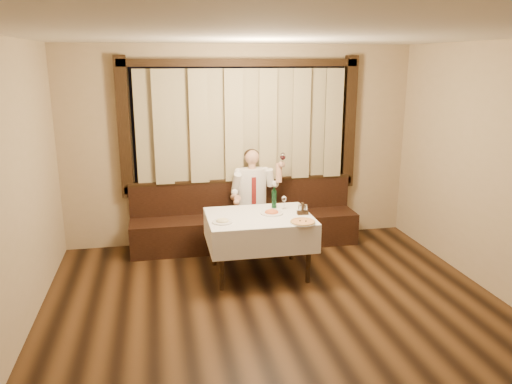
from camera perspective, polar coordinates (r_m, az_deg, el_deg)
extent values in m
cube|color=black|center=(4.88, 4.61, -17.29)|extent=(5.00, 6.00, 0.01)
cube|color=silver|center=(4.14, 5.45, 17.75)|extent=(5.00, 6.00, 0.01)
cube|color=tan|center=(7.16, -1.74, 5.32)|extent=(5.00, 0.01, 2.80)
cube|color=black|center=(7.09, -1.73, 7.68)|extent=(3.00, 0.02, 1.60)
cube|color=orange|center=(7.05, -7.34, 5.05)|extent=(0.50, 0.01, 0.40)
cube|color=black|center=(7.21, -1.63, 0.93)|extent=(3.30, 0.12, 0.10)
cube|color=black|center=(7.00, -1.73, 14.56)|extent=(3.30, 0.12, 0.10)
cube|color=black|center=(6.97, -14.86, 7.07)|extent=(0.16, 0.12, 1.90)
cube|color=black|center=(7.49, 10.59, 7.82)|extent=(0.16, 0.12, 1.90)
cube|color=#988A61|center=(7.00, -1.60, 7.58)|extent=(2.90, 0.08, 1.55)
cube|color=black|center=(7.15, -1.24, -4.44)|extent=(3.20, 0.60, 0.45)
cube|color=black|center=(7.24, -1.59, -0.45)|extent=(3.20, 0.12, 0.45)
cube|color=black|center=(7.18, -1.61, 1.43)|extent=(3.20, 0.14, 0.04)
cylinder|color=black|center=(5.78, -3.98, -7.89)|extent=(0.06, 0.06, 0.71)
cylinder|color=black|center=(5.99, 6.01, -7.11)|extent=(0.06, 0.06, 0.71)
cylinder|color=black|center=(6.46, -4.84, -5.39)|extent=(0.06, 0.06, 0.71)
cylinder|color=black|center=(6.65, 4.12, -4.78)|extent=(0.06, 0.06, 0.71)
cube|color=black|center=(6.07, 0.37, -2.94)|extent=(1.20, 0.90, 0.04)
cube|color=white|center=(6.06, 0.37, -2.73)|extent=(1.26, 0.96, 0.01)
cube|color=white|center=(5.68, 1.36, -5.85)|extent=(1.26, 0.01, 0.35)
cube|color=white|center=(6.57, -0.48, -2.94)|extent=(1.26, 0.01, 0.35)
cube|color=white|center=(6.03, -5.52, -4.66)|extent=(0.01, 0.96, 0.35)
cube|color=white|center=(6.27, 6.03, -3.90)|extent=(0.01, 0.96, 0.35)
cylinder|color=white|center=(5.82, 5.36, -3.50)|extent=(0.30, 0.30, 0.01)
cylinder|color=#D35A1F|center=(5.81, 5.36, -3.41)|extent=(0.28, 0.28, 0.01)
torus|color=tan|center=(5.81, 5.37, -3.38)|extent=(0.29, 0.29, 0.02)
sphere|color=black|center=(5.82, 5.06, -3.29)|extent=(0.02, 0.02, 0.02)
sphere|color=black|center=(5.81, 5.73, -3.33)|extent=(0.02, 0.02, 0.02)
cylinder|color=white|center=(6.13, 1.80, -2.43)|extent=(0.28, 0.28, 0.02)
ellipsoid|color=#C6401F|center=(6.12, 1.81, -2.00)|extent=(0.17, 0.17, 0.08)
cylinder|color=white|center=(5.82, -3.85, -3.42)|extent=(0.24, 0.24, 0.01)
ellipsoid|color=beige|center=(5.81, -3.86, -3.03)|extent=(0.15, 0.15, 0.07)
cylinder|color=#0D3D1C|center=(6.35, 2.09, -0.82)|extent=(0.06, 0.06, 0.23)
cylinder|color=#0D3D1C|center=(6.31, 2.10, 0.35)|extent=(0.02, 0.02, 0.05)
cylinder|color=silver|center=(6.30, 2.10, 0.62)|extent=(0.03, 0.03, 0.01)
cylinder|color=white|center=(6.34, 3.21, -1.92)|extent=(0.06, 0.06, 0.01)
cylinder|color=white|center=(6.33, 3.22, -1.50)|extent=(0.01, 0.01, 0.09)
ellipsoid|color=white|center=(6.30, 3.23, -0.77)|extent=(0.06, 0.06, 0.08)
cube|color=black|center=(6.13, 5.34, -2.36)|extent=(0.14, 0.07, 0.04)
cube|color=black|center=(6.11, 5.36, -1.71)|extent=(0.02, 0.07, 0.10)
cylinder|color=white|center=(6.11, 5.00, -1.93)|extent=(0.04, 0.04, 0.08)
cylinder|color=silver|center=(6.09, 5.01, -1.53)|extent=(0.04, 0.04, 0.01)
cylinder|color=white|center=(6.12, 5.71, -1.89)|extent=(0.04, 0.04, 0.08)
cylinder|color=silver|center=(6.11, 5.72, -1.49)|extent=(0.04, 0.04, 0.01)
cube|color=black|center=(6.96, -0.22, -2.34)|extent=(0.38, 0.43, 0.15)
cube|color=black|center=(6.84, -0.74, -5.32)|extent=(0.11, 0.12, 0.45)
cube|color=black|center=(6.88, 0.99, -5.20)|extent=(0.11, 0.12, 0.45)
ellipsoid|color=white|center=(7.01, -0.45, 0.63)|extent=(0.40, 0.25, 0.52)
cube|color=maroon|center=(6.89, -0.24, 0.13)|extent=(0.06, 0.01, 0.38)
cylinder|color=tan|center=(6.94, -0.45, 3.01)|extent=(0.10, 0.10, 0.08)
sphere|color=tan|center=(6.91, -0.46, 4.02)|extent=(0.20, 0.20, 0.20)
ellipsoid|color=black|center=(6.94, -0.50, 4.30)|extent=(0.21, 0.21, 0.16)
sphere|color=white|center=(6.92, -2.02, 2.24)|extent=(0.12, 0.12, 0.12)
sphere|color=white|center=(7.00, 1.09, 2.38)|extent=(0.12, 0.12, 0.12)
sphere|color=tan|center=(6.61, -2.25, -1.21)|extent=(0.08, 0.08, 0.08)
sphere|color=tan|center=(6.86, 2.96, 3.18)|extent=(0.09, 0.09, 0.09)
cylinder|color=white|center=(6.82, 3.03, 3.44)|extent=(0.01, 0.01, 0.11)
ellipsoid|color=white|center=(6.81, 3.04, 4.12)|extent=(0.08, 0.08, 0.10)
ellipsoid|color=#4C070F|center=(6.81, 3.03, 3.96)|extent=(0.06, 0.06, 0.06)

